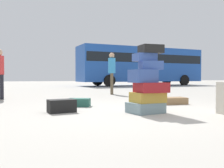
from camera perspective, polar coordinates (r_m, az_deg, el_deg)
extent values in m
plane|color=#ADA89E|center=(5.13, 8.78, -6.40)|extent=(80.00, 80.00, 0.00)
cube|color=gray|center=(4.97, 7.74, -5.44)|extent=(0.72, 0.62, 0.21)
cube|color=#B28C33|center=(4.96, 8.26, -3.08)|extent=(0.63, 0.52, 0.20)
cube|color=maroon|center=(4.93, 9.04, -0.80)|extent=(0.59, 0.47, 0.20)
cube|color=#334F99|center=(4.88, 7.16, 1.83)|extent=(0.52, 0.44, 0.25)
cube|color=#334F99|center=(5.02, 8.93, 4.26)|extent=(0.47, 0.40, 0.17)
cube|color=#334F99|center=(5.07, 7.55, 6.12)|extent=(0.42, 0.34, 0.16)
cube|color=black|center=(5.10, 8.97, 7.94)|extent=(0.45, 0.37, 0.17)
cube|color=#26594C|center=(6.05, -7.62, -4.25)|extent=(0.60, 0.50, 0.20)
cube|color=olive|center=(6.73, 13.91, -3.77)|extent=(0.72, 0.48, 0.18)
cube|color=black|center=(5.10, -11.58, -4.98)|extent=(0.57, 0.39, 0.26)
cylinder|color=black|center=(8.61, -24.17, -0.65)|extent=(0.12, 0.12, 0.79)
cylinder|color=#3F334C|center=(9.51, 9.61, -0.05)|extent=(0.12, 0.12, 0.89)
cylinder|color=#3F334C|center=(9.30, 9.14, -0.08)|extent=(0.12, 0.12, 0.89)
cylinder|color=white|center=(9.41, 9.39, 4.63)|extent=(0.30, 0.30, 0.66)
sphere|color=tan|center=(9.45, 9.41, 7.28)|extent=(0.22, 0.22, 0.22)
cylinder|color=brown|center=(10.28, -0.05, 0.06)|extent=(0.12, 0.12, 0.87)
cylinder|color=brown|center=(10.06, -0.04, 0.03)|extent=(0.12, 0.12, 0.87)
cylinder|color=#338CCC|center=(10.18, -0.04, 4.27)|extent=(0.30, 0.30, 0.63)
sphere|color=tan|center=(10.21, -0.04, 6.64)|extent=(0.22, 0.22, 0.22)
cube|color=#1E4CA5|center=(21.19, 6.87, 4.40)|extent=(11.05, 3.26, 2.80)
cube|color=black|center=(21.22, 6.87, 5.72)|extent=(10.83, 3.26, 0.70)
cylinder|color=black|center=(24.18, 12.53, 0.94)|extent=(0.92, 0.31, 0.90)
cylinder|color=black|center=(22.23, 16.39, 0.86)|extent=(0.92, 0.31, 0.90)
cylinder|color=black|center=(20.74, -3.37, 0.87)|extent=(0.92, 0.31, 0.90)
cylinder|color=black|center=(18.42, -0.60, 0.79)|extent=(0.92, 0.31, 0.90)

